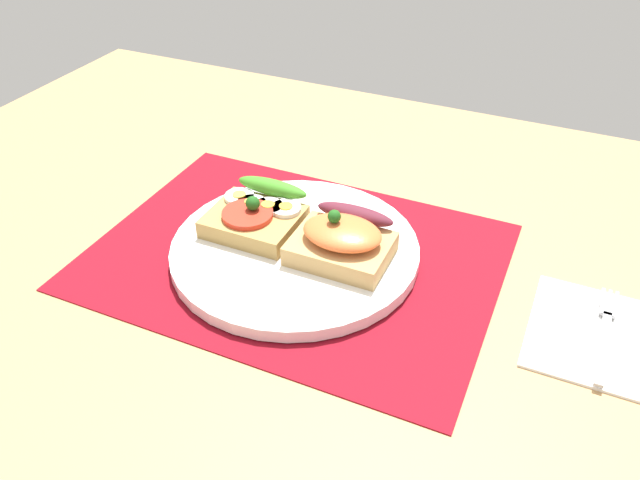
{
  "coord_description": "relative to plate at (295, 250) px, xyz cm",
  "views": [
    {
      "loc": [
        25.26,
        -49.53,
        43.14
      ],
      "look_at": [
        3.0,
        0.0,
        3.2
      ],
      "focal_mm": 35.78,
      "sensor_mm": 36.0,
      "label": 1
    }
  ],
  "objects": [
    {
      "name": "plate",
      "position": [
        0.0,
        0.0,
        0.0
      ],
      "size": [
        27.07,
        27.07,
        1.4
      ],
      "primitive_type": "cylinder",
      "color": "white",
      "rests_on": "placemat"
    },
    {
      "name": "sandwich_salmon",
      "position": [
        5.43,
        0.22,
        2.76
      ],
      "size": [
        10.23,
        9.31,
        5.66
      ],
      "color": "tan",
      "rests_on": "plate"
    },
    {
      "name": "napkin",
      "position": [
        32.55,
        0.56,
        -0.7
      ],
      "size": [
        14.56,
        13.74,
        0.6
      ],
      "primitive_type": "cube",
      "color": "white",
      "rests_on": "ground_plane"
    },
    {
      "name": "fork",
      "position": [
        32.07,
        0.87,
        -0.24
      ],
      "size": [
        1.62,
        13.58,
        0.32
      ],
      "color": "#B7B7BC",
      "rests_on": "napkin"
    },
    {
      "name": "sandwich_egg_tomato",
      "position": [
        -5.42,
        1.48,
        2.27
      ],
      "size": [
        9.92,
        9.74,
        4.27
      ],
      "color": "#B38C4B",
      "rests_on": "plate"
    },
    {
      "name": "placemat",
      "position": [
        0.0,
        0.0,
        -0.85
      ],
      "size": [
        43.67,
        32.23,
        0.3
      ],
      "primitive_type": "cube",
      "color": "maroon",
      "rests_on": "ground_plane"
    },
    {
      "name": "ground_plane",
      "position": [
        0.0,
        0.0,
        -2.6
      ],
      "size": [
        120.0,
        90.0,
        3.2
      ],
      "primitive_type": "cube",
      "color": "tan"
    }
  ]
}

